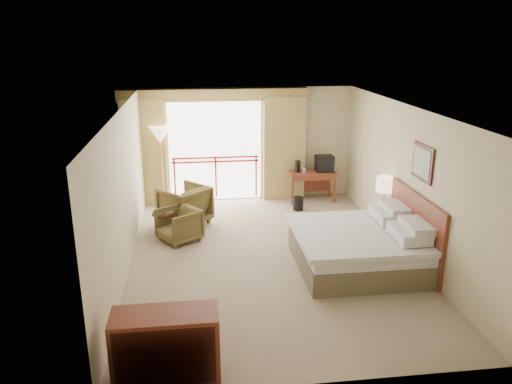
{
  "coord_description": "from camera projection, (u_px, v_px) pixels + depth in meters",
  "views": [
    {
      "loc": [
        -1.29,
        -8.24,
        3.91
      ],
      "look_at": [
        -0.2,
        0.4,
        1.13
      ],
      "focal_mm": 35.0,
      "sensor_mm": 36.0,
      "label": 1
    }
  ],
  "objects": [
    {
      "name": "wall_front",
      "position": [
        319.0,
        280.0,
        5.41
      ],
      "size": [
        5.0,
        0.0,
        5.0
      ],
      "primitive_type": "plane",
      "rotation": [
        -1.57,
        0.0,
        0.0
      ],
      "color": "beige",
      "rests_on": "ground"
    },
    {
      "name": "coffee_maker",
      "position": [
        298.0,
        166.0,
        11.9
      ],
      "size": [
        0.15,
        0.15,
        0.28
      ],
      "primitive_type": "cylinder",
      "rotation": [
        0.0,
        0.0,
        0.16
      ],
      "color": "black",
      "rests_on": "desk"
    },
    {
      "name": "nightstand",
      "position": [
        383.0,
        223.0,
        9.91
      ],
      "size": [
        0.44,
        0.52,
        0.59
      ],
      "primitive_type": "cube",
      "rotation": [
        0.0,
        0.0,
        -0.05
      ],
      "color": "maroon",
      "rests_on": "floor"
    },
    {
      "name": "headboard",
      "position": [
        415.0,
        230.0,
        8.66
      ],
      "size": [
        0.06,
        2.1,
        1.3
      ],
      "primitive_type": "cube",
      "color": "maroon",
      "rests_on": "wall_right"
    },
    {
      "name": "tv",
      "position": [
        324.0,
        164.0,
        11.96
      ],
      "size": [
        0.42,
        0.33,
        0.38
      ],
      "rotation": [
        0.0,
        0.0,
        -0.35
      ],
      "color": "black",
      "rests_on": "desk"
    },
    {
      "name": "desk",
      "position": [
        311.0,
        177.0,
        12.08
      ],
      "size": [
        1.12,
        0.54,
        0.73
      ],
      "rotation": [
        0.0,
        0.0,
        -0.05
      ],
      "color": "maroon",
      "rests_on": "floor"
    },
    {
      "name": "balcony_railing",
      "position": [
        216.0,
        167.0,
        12.06
      ],
      "size": [
        2.09,
        0.03,
        1.02
      ],
      "color": "#A11E0D",
      "rests_on": "wall_back"
    },
    {
      "name": "framed_art",
      "position": [
        422.0,
        163.0,
        8.3
      ],
      "size": [
        0.04,
        0.72,
        0.6
      ],
      "color": "black",
      "rests_on": "wall_right"
    },
    {
      "name": "armchair_far",
      "position": [
        185.0,
        223.0,
        10.75
      ],
      "size": [
        1.27,
        1.27,
        0.83
      ],
      "primitive_type": "imported",
      "rotation": [
        0.0,
        0.0,
        -2.39
      ],
      "color": "#4A3E20",
      "rests_on": "floor"
    },
    {
      "name": "dresser",
      "position": [
        166.0,
        345.0,
        5.85
      ],
      "size": [
        1.25,
        0.53,
        0.83
      ],
      "rotation": [
        0.0,
        0.0,
        0.06
      ],
      "color": "maroon",
      "rests_on": "floor"
    },
    {
      "name": "ceiling",
      "position": [
        271.0,
        109.0,
        8.31
      ],
      "size": [
        7.0,
        7.0,
        0.0
      ],
      "primitive_type": "plane",
      "rotation": [
        3.14,
        0.0,
        0.0
      ],
      "color": "white",
      "rests_on": "wall_back"
    },
    {
      "name": "floor",
      "position": [
        270.0,
        257.0,
        9.13
      ],
      "size": [
        7.0,
        7.0,
        0.0
      ],
      "primitive_type": "plane",
      "color": "gray",
      "rests_on": "ground"
    },
    {
      "name": "curtain_left",
      "position": [
        145.0,
        152.0,
        11.63
      ],
      "size": [
        1.0,
        0.26,
        2.5
      ],
      "primitive_type": "cube",
      "color": "olive",
      "rests_on": "wall_back"
    },
    {
      "name": "phone",
      "position": [
        385.0,
        210.0,
        9.66
      ],
      "size": [
        0.2,
        0.17,
        0.08
      ],
      "primitive_type": "cube",
      "rotation": [
        0.0,
        0.0,
        -0.22
      ],
      "color": "black",
      "rests_on": "nightstand"
    },
    {
      "name": "hvac_vent",
      "position": [
        302.0,
        102.0,
        11.85
      ],
      "size": [
        0.5,
        0.04,
        0.5
      ],
      "primitive_type": "cube",
      "color": "silver",
      "rests_on": "wall_back"
    },
    {
      "name": "balcony_door",
      "position": [
        215.0,
        151.0,
        11.96
      ],
      "size": [
        2.4,
        0.0,
        2.4
      ],
      "primitive_type": "plane",
      "rotation": [
        1.57,
        0.0,
        0.0
      ],
      "color": "white",
      "rests_on": "wall_back"
    },
    {
      "name": "curtain_right",
      "position": [
        284.0,
        149.0,
        12.02
      ],
      "size": [
        1.0,
        0.26,
        2.5
      ],
      "primitive_type": "cube",
      "color": "olive",
      "rests_on": "wall_back"
    },
    {
      "name": "wall_left",
      "position": [
        124.0,
        192.0,
        8.42
      ],
      "size": [
        0.0,
        7.0,
        7.0
      ],
      "primitive_type": "plane",
      "rotation": [
        1.57,
        0.0,
        1.57
      ],
      "color": "beige",
      "rests_on": "ground"
    },
    {
      "name": "wastebasket",
      "position": [
        298.0,
        204.0,
        11.5
      ],
      "size": [
        0.26,
        0.26,
        0.31
      ],
      "primitive_type": "cylinder",
      "rotation": [
        0.0,
        0.0,
        -0.08
      ],
      "color": "black",
      "rests_on": "floor"
    },
    {
      "name": "floor_lamp",
      "position": [
        160.0,
        138.0,
        11.37
      ],
      "size": [
        0.48,
        0.48,
        1.89
      ],
      "rotation": [
        0.0,
        0.0,
        -0.04
      ],
      "color": "tan",
      "rests_on": "floor"
    },
    {
      "name": "wall_back",
      "position": [
        248.0,
        144.0,
        12.03
      ],
      "size": [
        5.0,
        0.0,
        5.0
      ],
      "primitive_type": "plane",
      "rotation": [
        1.57,
        0.0,
        0.0
      ],
      "color": "beige",
      "rests_on": "ground"
    },
    {
      "name": "side_table",
      "position": [
        163.0,
        220.0,
        9.98
      ],
      "size": [
        0.45,
        0.45,
        0.49
      ],
      "rotation": [
        0.0,
        0.0,
        0.18
      ],
      "color": "black",
      "rests_on": "floor"
    },
    {
      "name": "table_lamp",
      "position": [
        386.0,
        185.0,
        9.72
      ],
      "size": [
        0.36,
        0.36,
        0.63
      ],
      "rotation": [
        0.0,
        0.0,
        0.28
      ],
      "color": "tan",
      "rests_on": "nightstand"
    },
    {
      "name": "armchair_near",
      "position": [
        180.0,
        240.0,
        9.85
      ],
      "size": [
        0.99,
        0.99,
        0.66
      ],
      "primitive_type": "imported",
      "rotation": [
        0.0,
        0.0,
        -0.98
      ],
      "color": "#4A3E20",
      "rests_on": "floor"
    },
    {
      "name": "wall_right",
      "position": [
        407.0,
        181.0,
        9.02
      ],
      "size": [
        0.0,
        7.0,
        7.0
      ],
      "primitive_type": "plane",
      "rotation": [
        1.57,
        0.0,
        -1.57
      ],
      "color": "beige",
      "rests_on": "ground"
    },
    {
      "name": "bed",
      "position": [
        360.0,
        247.0,
        8.63
      ],
      "size": [
        2.13,
        2.06,
        0.97
      ],
      "color": "brown",
      "rests_on": "floor"
    },
    {
      "name": "valance",
      "position": [
        214.0,
        95.0,
        11.46
      ],
      "size": [
        4.4,
        0.22,
        0.28
      ],
      "primitive_type": "cube",
      "color": "olive",
      "rests_on": "wall_back"
    },
    {
      "name": "book",
      "position": [
        163.0,
        213.0,
        9.94
      ],
      "size": [
        0.25,
        0.29,
        0.02
      ],
      "primitive_type": "imported",
      "rotation": [
        0.0,
        0.0,
        0.39
      ],
      "color": "white",
      "rests_on": "side_table"
    },
    {
      "name": "cup",
      "position": [
        304.0,
        170.0,
        11.9
      ],
      "size": [
        0.09,
        0.09,
        0.1
      ],
      "primitive_type": "cylinder",
      "rotation": [
        0.0,
        0.0,
        -0.37
      ],
      "color": "white",
      "rests_on": "desk"
    }
  ]
}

